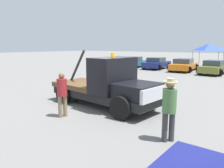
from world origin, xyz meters
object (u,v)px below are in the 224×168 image
(tow_truck, at_px, (108,86))
(parked_car_orange, at_px, (184,65))
(person_at_hood, at_px, (62,92))
(parked_car_olive, at_px, (214,67))
(person_near_truck, at_px, (169,105))
(canopy_tent_blue, at_px, (209,47))
(parked_car_navy, at_px, (157,63))
(traffic_cone, at_px, (110,82))
(parked_car_teal, at_px, (134,62))

(tow_truck, height_order, parked_car_orange, tow_truck)
(person_at_hood, bearing_deg, parked_car_olive, 95.29)
(person_near_truck, bearing_deg, canopy_tent_blue, 141.62)
(tow_truck, relative_size, person_at_hood, 3.28)
(parked_car_orange, bearing_deg, parked_car_navy, 80.55)
(parked_car_orange, relative_size, parked_car_olive, 1.10)
(tow_truck, height_order, canopy_tent_blue, canopy_tent_blue)
(traffic_cone, bearing_deg, person_at_hood, -67.14)
(traffic_cone, bearing_deg, parked_car_navy, 100.44)
(person_near_truck, relative_size, parked_car_navy, 0.42)
(person_near_truck, distance_m, parked_car_olive, 17.03)
(parked_car_navy, xyz_separation_m, parked_car_orange, (3.29, -0.25, 0.00))
(tow_truck, xyz_separation_m, parked_car_olive, (1.09, 15.07, -0.29))
(parked_car_teal, distance_m, traffic_cone, 12.78)
(parked_car_orange, height_order, parked_car_olive, same)
(parked_car_teal, bearing_deg, tow_truck, -157.37)
(person_at_hood, height_order, parked_car_olive, person_at_hood)
(person_at_hood, distance_m, parked_car_teal, 19.79)
(person_near_truck, height_order, parked_car_navy, person_near_truck)
(tow_truck, bearing_deg, person_at_hood, -98.93)
(person_near_truck, relative_size, parked_car_olive, 0.40)
(person_at_hood, relative_size, canopy_tent_blue, 0.58)
(parked_car_teal, bearing_deg, canopy_tent_blue, -62.42)
(person_at_hood, bearing_deg, tow_truck, 86.07)
(person_near_truck, distance_m, person_at_hood, 4.11)
(canopy_tent_blue, bearing_deg, parked_car_navy, -133.72)
(tow_truck, distance_m, parked_car_olive, 15.12)
(tow_truck, bearing_deg, person_near_truck, -20.86)
(tow_truck, height_order, parked_car_olive, tow_truck)
(person_near_truck, distance_m, canopy_tent_blue, 23.15)
(parked_car_olive, height_order, traffic_cone, parked_car_olive)
(parked_car_navy, bearing_deg, tow_truck, -162.92)
(person_near_truck, distance_m, traffic_cone, 9.19)
(person_at_hood, bearing_deg, traffic_cone, 123.61)
(parked_car_teal, bearing_deg, person_at_hood, -161.70)
(tow_truck, relative_size, person_near_truck, 3.07)
(parked_car_olive, relative_size, canopy_tent_blue, 1.55)
(tow_truck, bearing_deg, parked_car_orange, 103.53)
(canopy_tent_blue, bearing_deg, tow_truck, -87.41)
(person_near_truck, xyz_separation_m, parked_car_olive, (-2.45, 16.85, -0.43))
(parked_car_navy, height_order, parked_car_olive, same)
(traffic_cone, bearing_deg, person_near_truck, -41.83)
(parked_car_orange, distance_m, traffic_cone, 11.64)
(canopy_tent_blue, bearing_deg, parked_car_olive, -70.76)
(person_near_truck, relative_size, parked_car_orange, 0.36)
(canopy_tent_blue, bearing_deg, parked_car_teal, -147.04)
(parked_car_navy, bearing_deg, person_near_truck, -154.95)
(parked_car_teal, xyz_separation_m, parked_car_navy, (3.04, 0.18, -0.00))
(parked_car_teal, relative_size, canopy_tent_blue, 1.65)
(person_at_hood, bearing_deg, parked_car_teal, 124.43)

